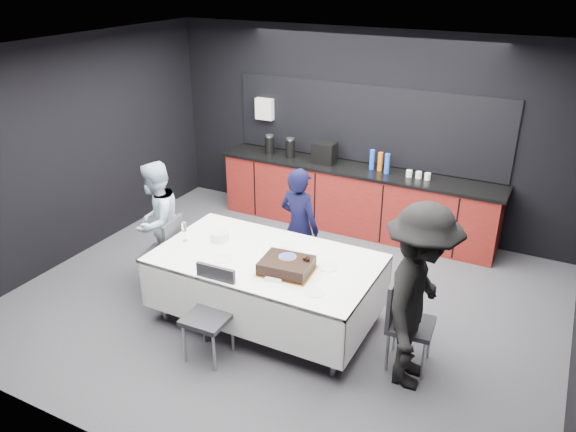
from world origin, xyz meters
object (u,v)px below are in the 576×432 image
at_px(cake_assembly, 287,266).
at_px(person_left, 157,222).
at_px(plate_stack, 220,236).
at_px(person_right, 418,298).
at_px(chair_right, 403,316).
at_px(chair_near, 211,306).
at_px(chair_left, 166,249).
at_px(champagne_flute, 184,228).
at_px(party_table, 266,269).
at_px(person_center, 299,227).

bearing_deg(cake_assembly, person_left, 169.02).
height_order(cake_assembly, plate_stack, cake_assembly).
distance_m(person_left, person_right, 3.32).
height_order(chair_right, chair_near, same).
xyz_separation_m(chair_left, person_right, (3.00, -0.22, 0.36)).
distance_m(cake_assembly, chair_left, 1.71).
height_order(chair_left, person_left, person_left).
height_order(champagne_flute, chair_near, champagne_flute).
xyz_separation_m(chair_left, chair_right, (2.84, -0.04, 0.00)).
height_order(champagne_flute, chair_left, champagne_flute).
xyz_separation_m(party_table, person_right, (1.66, -0.21, 0.25)).
height_order(plate_stack, chair_left, chair_left).
distance_m(plate_stack, person_left, 0.99).
bearing_deg(person_right, chair_left, 82.17).
bearing_deg(person_center, party_table, 105.24).
distance_m(party_table, champagne_flute, 1.03).
xyz_separation_m(chair_near, person_center, (0.15, 1.62, 0.20)).
bearing_deg(party_table, chair_right, -0.75).
relative_size(champagne_flute, chair_right, 0.24).
distance_m(party_table, person_right, 1.69).
xyz_separation_m(party_table, plate_stack, (-0.64, 0.11, 0.19)).
bearing_deg(chair_right, person_right, -49.19).
xyz_separation_m(chair_left, person_left, (-0.28, 0.20, 0.21)).
bearing_deg(person_left, person_right, 74.69).
distance_m(party_table, cake_assembly, 0.42).
distance_m(chair_left, person_right, 3.03).
height_order(plate_stack, chair_right, chair_right).
bearing_deg(person_right, plate_stack, 78.66).
bearing_deg(cake_assembly, chair_left, 173.93).
relative_size(party_table, person_center, 1.58).
xyz_separation_m(champagne_flute, chair_near, (0.77, -0.64, -0.40)).
xyz_separation_m(party_table, champagne_flute, (-0.98, -0.09, 0.30)).
relative_size(chair_right, chair_near, 1.00).
distance_m(chair_left, chair_right, 2.84).
xyz_separation_m(chair_right, chair_near, (-1.71, -0.70, 0.00)).
height_order(party_table, champagne_flute, champagne_flute).
xyz_separation_m(party_table, person_left, (-1.62, 0.22, 0.10)).
bearing_deg(person_right, cake_assembly, 84.46).
distance_m(chair_near, person_center, 1.64).
relative_size(chair_near, person_left, 0.62).
bearing_deg(cake_assembly, plate_stack, 164.55).
height_order(chair_near, person_center, person_center).
height_order(cake_assembly, chair_left, cake_assembly).
relative_size(chair_right, person_center, 0.63).
xyz_separation_m(plate_stack, chair_left, (-0.70, -0.09, -0.30)).
bearing_deg(person_right, chair_near, 101.80).
bearing_deg(chair_left, person_left, 144.35).
height_order(cake_assembly, champagne_flute, champagne_flute).
bearing_deg(chair_right, person_center, 149.40).
relative_size(plate_stack, person_right, 0.11).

